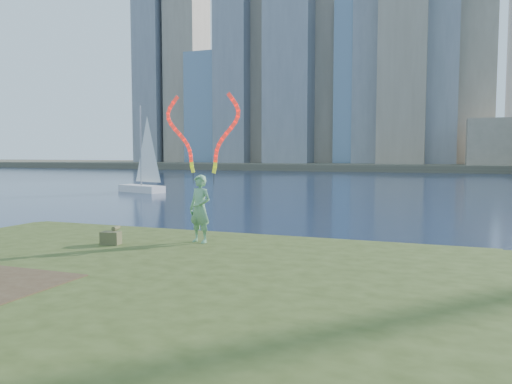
% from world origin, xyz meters
% --- Properties ---
extents(ground, '(320.00, 320.00, 0.00)m').
position_xyz_m(ground, '(0.00, 0.00, 0.00)').
color(ground, '#19253F').
rests_on(ground, ground).
extents(grassy_knoll, '(20.00, 18.00, 0.80)m').
position_xyz_m(grassy_knoll, '(0.00, -2.30, 0.34)').
color(grassy_knoll, '#374619').
rests_on(grassy_knoll, ground).
extents(far_shore, '(320.00, 40.00, 1.20)m').
position_xyz_m(far_shore, '(0.00, 95.00, 0.60)').
color(far_shore, '#504B3B').
rests_on(far_shore, ground).
extents(woman_with_ribbons, '(2.04, 0.65, 4.12)m').
position_xyz_m(woman_with_ribbons, '(-0.22, 2.23, 2.20)').
color(woman_with_ribbons, '#177727').
rests_on(woman_with_ribbons, grassy_knoll).
extents(canvas_bag, '(0.51, 0.58, 0.44)m').
position_xyz_m(canvas_bag, '(-2.21, 1.15, 0.98)').
color(canvas_bag, brown).
rests_on(canvas_bag, grassy_knoll).
extents(sailboat, '(4.56, 2.71, 6.95)m').
position_xyz_m(sailboat, '(-16.85, 24.75, 1.19)').
color(sailboat, silver).
rests_on(sailboat, ground).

